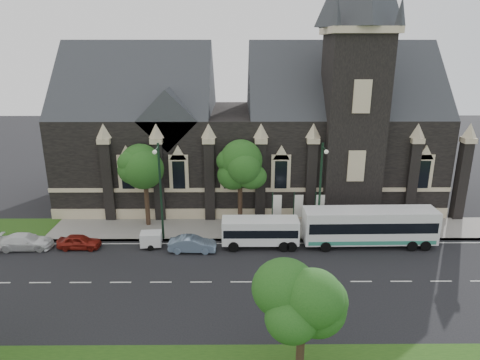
{
  "coord_description": "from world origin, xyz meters",
  "views": [
    {
      "loc": [
        2.73,
        -27.92,
        16.8
      ],
      "look_at": [
        2.96,
        6.0,
        6.11
      ],
      "focal_mm": 31.75,
      "sensor_mm": 36.0,
      "label": 1
    }
  ],
  "objects_px": {
    "banner_flag_center": "(297,208)",
    "box_trailer": "(151,239)",
    "banner_flag_left": "(275,208)",
    "car_far_white": "(25,241)",
    "tree_walk_left": "(147,169)",
    "tour_coach": "(370,226)",
    "sedan": "(192,244)",
    "tree_walk_right": "(242,168)",
    "street_lamp_near": "(321,187)",
    "car_far_red": "(79,242)",
    "banner_flag_right": "(318,208)",
    "shuttle_bus": "(260,231)",
    "street_lamp_mid": "(160,187)",
    "tree_park_east": "(306,299)"
  },
  "relations": [
    {
      "from": "street_lamp_near",
      "to": "banner_flag_center",
      "type": "bearing_deg",
      "value": 131.93
    },
    {
      "from": "tree_park_east",
      "to": "car_far_white",
      "type": "relative_size",
      "value": 1.36
    },
    {
      "from": "box_trailer",
      "to": "sedan",
      "type": "bearing_deg",
      "value": -17.42
    },
    {
      "from": "tree_walk_right",
      "to": "box_trailer",
      "type": "height_order",
      "value": "tree_walk_right"
    },
    {
      "from": "banner_flag_right",
      "to": "tour_coach",
      "type": "xyz_separation_m",
      "value": [
        4.0,
        -2.88,
        -0.55
      ]
    },
    {
      "from": "tour_coach",
      "to": "box_trailer",
      "type": "height_order",
      "value": "tour_coach"
    },
    {
      "from": "banner_flag_left",
      "to": "car_far_white",
      "type": "relative_size",
      "value": 0.87
    },
    {
      "from": "tour_coach",
      "to": "tree_walk_right",
      "type": "bearing_deg",
      "value": 156.58
    },
    {
      "from": "banner_flag_right",
      "to": "tour_coach",
      "type": "height_order",
      "value": "banner_flag_right"
    },
    {
      "from": "banner_flag_center",
      "to": "banner_flag_left",
      "type": "bearing_deg",
      "value": 180.0
    },
    {
      "from": "tree_walk_left",
      "to": "banner_flag_left",
      "type": "distance_m",
      "value": 12.66
    },
    {
      "from": "street_lamp_mid",
      "to": "tour_coach",
      "type": "distance_m",
      "value": 18.61
    },
    {
      "from": "tree_walk_right",
      "to": "street_lamp_near",
      "type": "relative_size",
      "value": 0.87
    },
    {
      "from": "shuttle_bus",
      "to": "sedan",
      "type": "bearing_deg",
      "value": -170.85
    },
    {
      "from": "tree_walk_right",
      "to": "tour_coach",
      "type": "distance_m",
      "value": 12.64
    },
    {
      "from": "tree_walk_left",
      "to": "tour_coach",
      "type": "distance_m",
      "value": 20.97
    },
    {
      "from": "street_lamp_near",
      "to": "car_far_red",
      "type": "bearing_deg",
      "value": -176.08
    },
    {
      "from": "tree_walk_left",
      "to": "shuttle_bus",
      "type": "xyz_separation_m",
      "value": [
        10.54,
        -4.75,
        -4.25
      ]
    },
    {
      "from": "tree_walk_right",
      "to": "tree_walk_left",
      "type": "bearing_deg",
      "value": -179.94
    },
    {
      "from": "street_lamp_near",
      "to": "car_far_red",
      "type": "relative_size",
      "value": 2.45
    },
    {
      "from": "car_far_red",
      "to": "tree_walk_right",
      "type": "bearing_deg",
      "value": -69.13
    },
    {
      "from": "tour_coach",
      "to": "banner_flag_left",
      "type": "bearing_deg",
      "value": 159.3
    },
    {
      "from": "street_lamp_near",
      "to": "shuttle_bus",
      "type": "relative_size",
      "value": 1.36
    },
    {
      "from": "street_lamp_near",
      "to": "box_trailer",
      "type": "relative_size",
      "value": 3.41
    },
    {
      "from": "tree_park_east",
      "to": "banner_flag_right",
      "type": "xyz_separation_m",
      "value": [
        4.11,
        18.32,
        -2.24
      ]
    },
    {
      "from": "street_lamp_near",
      "to": "street_lamp_mid",
      "type": "height_order",
      "value": "same"
    },
    {
      "from": "banner_flag_right",
      "to": "box_trailer",
      "type": "xyz_separation_m",
      "value": [
        -15.09,
        -3.16,
        -1.6
      ]
    },
    {
      "from": "banner_flag_center",
      "to": "car_far_white",
      "type": "height_order",
      "value": "banner_flag_center"
    },
    {
      "from": "banner_flag_center",
      "to": "box_trailer",
      "type": "bearing_deg",
      "value": -166.42
    },
    {
      "from": "tree_walk_right",
      "to": "banner_flag_left",
      "type": "height_order",
      "value": "tree_walk_right"
    },
    {
      "from": "car_far_white",
      "to": "box_trailer",
      "type": "bearing_deg",
      "value": -91.35
    },
    {
      "from": "banner_flag_center",
      "to": "car_far_white",
      "type": "relative_size",
      "value": 0.87
    },
    {
      "from": "street_lamp_mid",
      "to": "box_trailer",
      "type": "distance_m",
      "value": 4.58
    },
    {
      "from": "banner_flag_right",
      "to": "banner_flag_center",
      "type": "bearing_deg",
      "value": 180.0
    },
    {
      "from": "tree_park_east",
      "to": "sedan",
      "type": "bearing_deg",
      "value": 116.98
    },
    {
      "from": "tree_walk_left",
      "to": "banner_flag_right",
      "type": "relative_size",
      "value": 1.91
    },
    {
      "from": "tree_walk_right",
      "to": "box_trailer",
      "type": "bearing_deg",
      "value": -148.7
    },
    {
      "from": "banner_flag_left",
      "to": "shuttle_bus",
      "type": "distance_m",
      "value": 3.53
    },
    {
      "from": "tour_coach",
      "to": "shuttle_bus",
      "type": "distance_m",
      "value": 9.56
    },
    {
      "from": "tree_walk_right",
      "to": "box_trailer",
      "type": "xyz_separation_m",
      "value": [
        -8.02,
        -4.87,
        -5.03
      ]
    },
    {
      "from": "shuttle_bus",
      "to": "car_far_white",
      "type": "relative_size",
      "value": 1.44
    },
    {
      "from": "shuttle_bus",
      "to": "car_far_white",
      "type": "xyz_separation_m",
      "value": [
        -20.4,
        -0.32,
        -0.82
      ]
    },
    {
      "from": "banner_flag_left",
      "to": "banner_flag_right",
      "type": "distance_m",
      "value": 4.0
    },
    {
      "from": "banner_flag_left",
      "to": "shuttle_bus",
      "type": "height_order",
      "value": "banner_flag_left"
    },
    {
      "from": "tree_park_east",
      "to": "car_far_red",
      "type": "xyz_separation_m",
      "value": [
        -17.19,
        14.98,
        -3.99
      ]
    },
    {
      "from": "car_far_white",
      "to": "street_lamp_near",
      "type": "bearing_deg",
      "value": -89.17
    },
    {
      "from": "car_far_white",
      "to": "banner_flag_left",
      "type": "bearing_deg",
      "value": -83.71
    },
    {
      "from": "car_far_red",
      "to": "street_lamp_near",
      "type": "bearing_deg",
      "value": -84.78
    },
    {
      "from": "banner_flag_left",
      "to": "street_lamp_near",
      "type": "bearing_deg",
      "value": -27.18
    },
    {
      "from": "banner_flag_center",
      "to": "box_trailer",
      "type": "distance_m",
      "value": 13.56
    }
  ]
}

